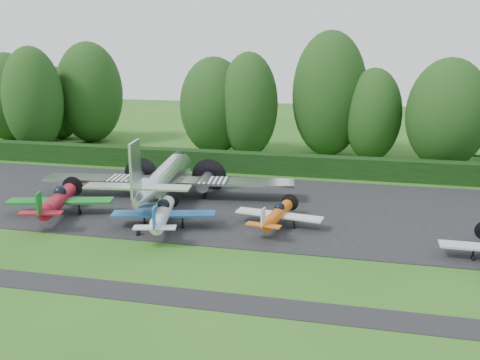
% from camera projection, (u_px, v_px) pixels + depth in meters
% --- Properties ---
extents(ground, '(160.00, 160.00, 0.00)m').
position_uv_depth(ground, '(218.00, 254.00, 33.25)').
color(ground, '#225317').
rests_on(ground, ground).
extents(apron, '(70.00, 18.00, 0.01)m').
position_uv_depth(apron, '(251.00, 206.00, 42.67)').
color(apron, black).
rests_on(apron, ground).
extents(taxiway_verge, '(70.00, 2.00, 0.00)m').
position_uv_depth(taxiway_verge, '(188.00, 298.00, 27.59)').
color(taxiway_verge, black).
rests_on(taxiway_verge, ground).
extents(hedgerow, '(90.00, 1.60, 2.00)m').
position_uv_depth(hedgerow, '(273.00, 174.00, 53.04)').
color(hedgerow, black).
rests_on(hedgerow, ground).
extents(transport_plane, '(21.04, 16.13, 6.74)m').
position_uv_depth(transport_plane, '(164.00, 180.00, 43.29)').
color(transport_plane, silver).
rests_on(transport_plane, ground).
extents(light_plane_red, '(7.88, 8.28, 3.03)m').
position_uv_depth(light_plane_red, '(58.00, 200.00, 39.97)').
color(light_plane_red, maroon).
rests_on(light_plane_red, ground).
extents(light_plane_white, '(7.28, 7.65, 2.80)m').
position_uv_depth(light_plane_white, '(163.00, 214.00, 37.26)').
color(light_plane_white, silver).
rests_on(light_plane_white, ground).
extents(light_plane_orange, '(6.27, 6.59, 2.41)m').
position_uv_depth(light_plane_orange, '(277.00, 215.00, 37.58)').
color(light_plane_orange, '#D65B0C').
rests_on(light_plane_orange, ground).
extents(tree_0, '(7.80, 7.80, 11.07)m').
position_uv_depth(tree_0, '(214.00, 106.00, 60.95)').
color(tree_0, black).
rests_on(tree_0, ground).
extents(tree_3, '(6.20, 6.20, 9.48)m').
position_uv_depth(tree_3, '(59.00, 103.00, 70.56)').
color(tree_3, black).
rests_on(tree_3, ground).
extents(tree_4, '(8.28, 8.28, 13.93)m').
position_uv_depth(tree_4, '(329.00, 94.00, 59.49)').
color(tree_4, black).
rests_on(tree_4, ground).
extents(tree_5, '(6.52, 6.52, 11.65)m').
position_uv_depth(tree_5, '(249.00, 105.00, 59.31)').
color(tree_5, black).
rests_on(tree_5, ground).
extents(tree_6, '(7.91, 7.91, 11.35)m').
position_uv_depth(tree_6, '(8.00, 97.00, 68.89)').
color(tree_6, black).
rests_on(tree_6, ground).
extents(tree_8, '(8.33, 8.33, 12.68)m').
position_uv_depth(tree_8, '(90.00, 93.00, 67.88)').
color(tree_8, black).
rests_on(tree_8, ground).
extents(tree_9, '(8.20, 8.20, 11.24)m').
position_uv_depth(tree_9, '(447.00, 114.00, 53.82)').
color(tree_9, black).
rests_on(tree_9, ground).
extents(tree_10, '(6.13, 6.13, 10.04)m').
position_uv_depth(tree_10, '(373.00, 115.00, 57.55)').
color(tree_10, black).
rests_on(tree_10, ground).
extents(tree_11, '(6.89, 6.89, 12.23)m').
position_uv_depth(tree_11, '(33.00, 99.00, 62.40)').
color(tree_11, black).
rests_on(tree_11, ground).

